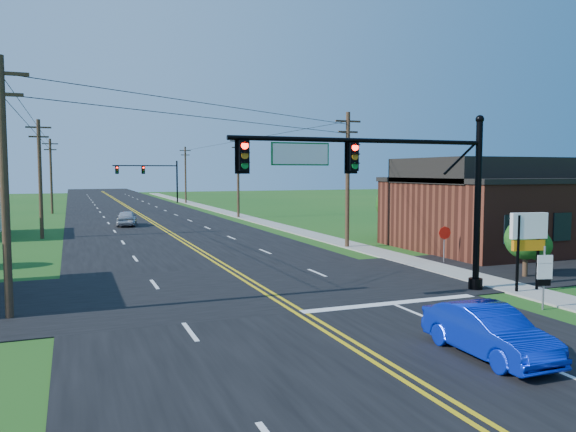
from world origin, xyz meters
name	(u,v)px	position (x,y,z in m)	size (l,w,h in m)	color
ground	(403,382)	(0.00, 0.00, 0.00)	(260.00, 260.00, 0.00)	#194F16
road_main	(145,219)	(0.00, 50.00, 0.02)	(16.00, 220.00, 0.04)	black
road_cross	(253,287)	(0.00, 12.00, 0.02)	(70.00, 10.00, 0.04)	black
sidewalk	(268,223)	(10.50, 40.00, 0.04)	(2.00, 160.00, 0.08)	gray
signal_mast_main	(387,180)	(4.34, 8.00, 4.75)	(11.30, 0.60, 7.48)	black
signal_mast_far	(149,175)	(4.44, 80.00, 4.55)	(10.98, 0.60, 7.48)	black
brick_building	(511,213)	(20.00, 18.00, 2.35)	(14.20, 11.20, 4.70)	#552418
utility_pole_left_a	(4,183)	(-9.50, 10.00, 4.72)	(1.80, 0.28, 9.00)	#352918
utility_pole_left_b	(40,176)	(-9.50, 35.00, 4.72)	(1.80, 0.28, 9.00)	#352918
utility_pole_left_c	(51,175)	(-9.50, 62.00, 4.72)	(1.80, 0.28, 9.00)	#352918
utility_pole_right_a	(348,177)	(9.80, 22.00, 4.72)	(1.80, 0.28, 9.00)	#352918
utility_pole_right_b	(238,175)	(9.80, 48.00, 4.72)	(1.80, 0.28, 9.00)	#352918
utility_pole_right_c	(186,174)	(9.80, 78.00, 4.72)	(1.80, 0.28, 9.00)	#352918
tree_right_back	(395,204)	(16.00, 26.00, 2.60)	(3.00, 3.00, 4.10)	#352918
shrub_corner	(526,239)	(13.00, 9.50, 1.85)	(2.00, 2.00, 2.86)	#352918
blue_car	(488,333)	(3.16, 0.69, 0.70)	(1.48, 4.25, 1.40)	#0820B6
distant_car	(127,218)	(-2.57, 42.65, 0.73)	(1.71, 4.26, 1.45)	silver
route_sign	(544,273)	(8.76, 4.23, 1.38)	(0.58, 0.18, 2.37)	slate
stop_sign	(445,237)	(11.97, 14.42, 1.48)	(0.73, 0.15, 2.05)	slate
pylon_sign	(529,234)	(10.50, 6.81, 2.47)	(1.66, 0.49, 3.38)	black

